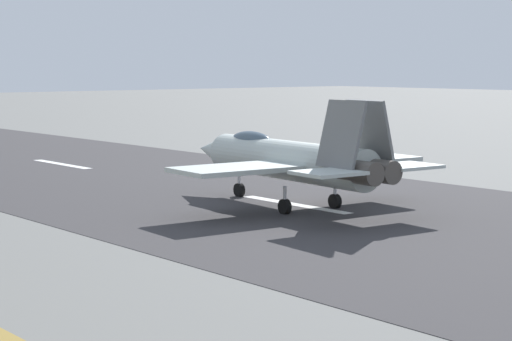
{
  "coord_description": "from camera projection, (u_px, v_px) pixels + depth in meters",
  "views": [
    {
      "loc": [
        -36.71,
        32.33,
        7.31
      ],
      "look_at": [
        -1.79,
        3.74,
        2.2
      ],
      "focal_mm": 65.48,
      "sensor_mm": 36.0,
      "label": 1
    }
  ],
  "objects": [
    {
      "name": "runway_strip",
      "position": [
        289.0,
        204.0,
        49.38
      ],
      "size": [
        240.0,
        26.0,
        0.02
      ],
      "color": "#353335",
      "rests_on": "ground"
    },
    {
      "name": "crew_person",
      "position": [
        264.0,
        158.0,
        65.48
      ],
      "size": [
        0.52,
        0.52,
        1.63
      ],
      "color": "#1E2338",
      "rests_on": "ground"
    },
    {
      "name": "ground_plane",
      "position": [
        289.0,
        204.0,
        49.39
      ],
      "size": [
        400.0,
        400.0,
        0.0
      ],
      "primitive_type": "plane",
      "color": "slate"
    },
    {
      "name": "marker_cone_mid",
      "position": [
        346.0,
        170.0,
        62.96
      ],
      "size": [
        0.44,
        0.44,
        0.55
      ],
      "primitive_type": "cone",
      "color": "orange",
      "rests_on": "ground"
    },
    {
      "name": "fighter_jet",
      "position": [
        288.0,
        159.0,
        48.06
      ],
      "size": [
        16.37,
        14.09,
        5.69
      ],
      "color": "#B0BBB6",
      "rests_on": "ground"
    }
  ]
}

